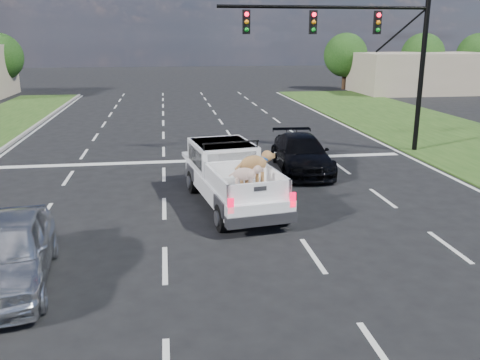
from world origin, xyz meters
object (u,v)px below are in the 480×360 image
object	(u,v)px
traffic_signal	(371,44)
pickup_truck	(232,176)
silver_sedan	(7,252)
black_coupe	(301,154)

from	to	relation	value
traffic_signal	pickup_truck	world-z (taller)	traffic_signal
traffic_signal	silver_sedan	xyz separation A→B (m)	(-12.17, -10.96, -3.99)
traffic_signal	pickup_truck	xyz separation A→B (m)	(-6.86, -6.40, -3.80)
silver_sedan	black_coupe	distance (m)	11.85
pickup_truck	silver_sedan	xyz separation A→B (m)	(-5.31, -4.56, -0.19)
silver_sedan	black_coupe	bearing A→B (deg)	37.70
pickup_truck	silver_sedan	distance (m)	7.00
traffic_signal	silver_sedan	world-z (taller)	traffic_signal
traffic_signal	pickup_truck	bearing A→B (deg)	-136.97
pickup_truck	silver_sedan	size ratio (longest dim) A/B	1.27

